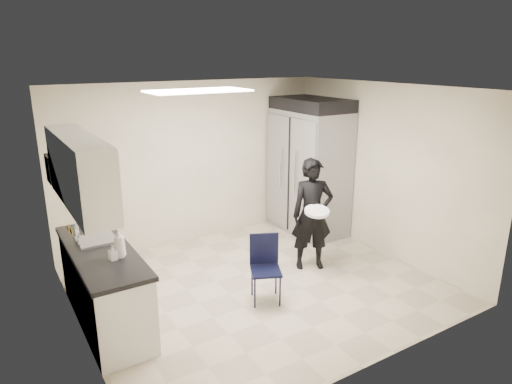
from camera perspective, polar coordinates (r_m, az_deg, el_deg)
floor at (r=6.29m, az=0.26°, el=-11.54°), size 4.50×4.50×0.00m
ceiling at (r=5.54m, az=0.30°, el=12.82°), size 4.50×4.50×0.00m
back_wall at (r=7.49m, az=-7.87°, el=3.67°), size 4.50×0.00×4.50m
left_wall at (r=5.03m, az=-22.07°, el=-4.08°), size 0.00×4.00×4.00m
right_wall at (r=7.19m, az=15.68°, el=2.63°), size 0.00×4.00×4.00m
ceiling_panel at (r=5.61m, az=-7.26°, el=12.43°), size 1.20×0.60×0.02m
lower_counter at (r=5.60m, az=-18.40°, el=-11.27°), size 0.60×1.90×0.86m
countertop at (r=5.41m, az=-18.85°, el=-7.01°), size 0.64×1.95×0.05m
sink at (r=5.65m, az=-19.23°, el=-6.20°), size 0.42×0.40×0.14m
faucet at (r=5.56m, az=-21.39°, el=-5.12°), size 0.02×0.02×0.24m
upper_cabinets at (r=5.10m, az=-21.20°, el=2.48°), size 0.35×1.80×0.75m
towel_dispenser at (r=6.24m, az=-23.66°, el=2.74°), size 0.22×0.30×0.35m
notice_sticker_left at (r=5.15m, az=-22.11°, el=-4.56°), size 0.00×0.12×0.07m
notice_sticker_right at (r=5.35m, az=-22.45°, el=-4.27°), size 0.00×0.12×0.07m
commercial_fridge at (r=7.87m, az=6.67°, el=2.48°), size 0.80×1.35×2.10m
fridge_compressor at (r=7.67m, az=6.96°, el=10.83°), size 0.80×1.35×0.20m
folding_chair at (r=5.74m, az=1.24°, el=-9.85°), size 0.49×0.49×0.82m
man_tuxedo at (r=6.53m, az=7.04°, el=-2.81°), size 0.70×0.61×1.62m
bucket_lid at (r=6.25m, az=7.63°, el=-2.41°), size 0.45×0.45×0.04m
soap_bottle_a at (r=5.07m, az=-16.72°, el=-6.12°), size 0.13×0.13×0.32m
soap_bottle_b at (r=5.06m, az=-17.46°, el=-7.24°), size 0.09×0.09×0.17m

